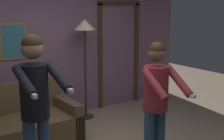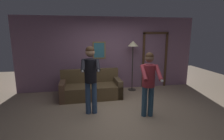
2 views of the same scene
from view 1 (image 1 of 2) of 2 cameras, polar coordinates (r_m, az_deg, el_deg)
The scene contains 5 objects.
back_wall_assembly at distance 5.44m, azimuth -14.03°, elevation 3.99°, with size 6.40×0.10×2.60m.
couch at distance 4.70m, azimuth -18.09°, elevation -10.35°, with size 1.92×0.89×0.87m.
torchiere_lamp at distance 5.43m, azimuth -5.01°, elevation 6.55°, with size 0.38×0.38×1.77m.
person_standing_left at distance 3.37m, azimuth -13.87°, elevation -5.06°, with size 0.45×0.73×1.72m.
person_standing_right at distance 3.77m, azimuth 8.13°, elevation -4.61°, with size 0.48×0.65×1.59m.
Camera 1 is at (-1.90, -2.85, 2.00)m, focal length 50.00 mm.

